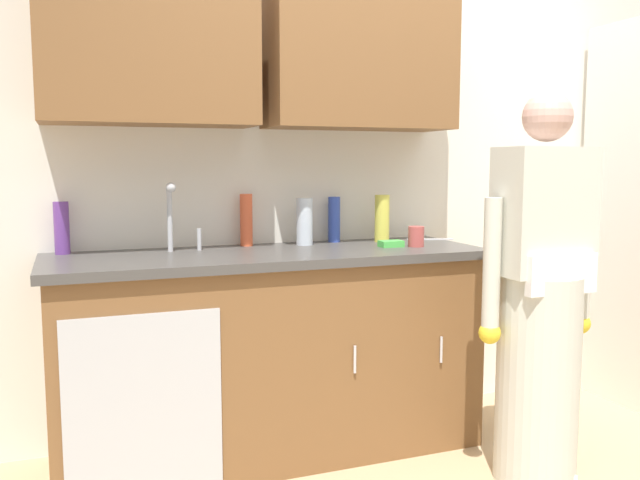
{
  "coord_description": "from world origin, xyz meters",
  "views": [
    {
      "loc": [
        -1.39,
        -2.16,
        1.33
      ],
      "look_at": [
        -0.37,
        0.55,
        1.0
      ],
      "focal_mm": 37.41,
      "sensor_mm": 36.0,
      "label": 1
    }
  ],
  "objects_px": {
    "person_at_sink": "(540,319)",
    "bottle_cleaner_spray": "(334,219)",
    "bottle_water_short": "(382,218)",
    "bottle_water_tall": "(304,222)",
    "bottle_soap": "(62,228)",
    "sink": "(185,259)",
    "cup_by_sink": "(416,237)",
    "sponge": "(391,244)",
    "bottle_dish_liquid": "(246,220)",
    "knife_on_counter": "(430,239)"
  },
  "relations": [
    {
      "from": "person_at_sink",
      "to": "bottle_cleaner_spray",
      "type": "height_order",
      "value": "person_at_sink"
    },
    {
      "from": "person_at_sink",
      "to": "bottle_cleaner_spray",
      "type": "bearing_deg",
      "value": 122.01
    },
    {
      "from": "bottle_water_short",
      "to": "bottle_water_tall",
      "type": "height_order",
      "value": "bottle_water_short"
    },
    {
      "from": "bottle_water_tall",
      "to": "bottle_soap",
      "type": "xyz_separation_m",
      "value": [
        -1.1,
        0.07,
        0.0
      ]
    },
    {
      "from": "person_at_sink",
      "to": "bottle_cleaner_spray",
      "type": "distance_m",
      "value": 1.12
    },
    {
      "from": "sink",
      "to": "person_at_sink",
      "type": "height_order",
      "value": "person_at_sink"
    },
    {
      "from": "cup_by_sink",
      "to": "bottle_soap",
      "type": "bearing_deg",
      "value": 168.53
    },
    {
      "from": "sink",
      "to": "sponge",
      "type": "bearing_deg",
      "value": -3.3
    },
    {
      "from": "bottle_dish_liquid",
      "to": "cup_by_sink",
      "type": "height_order",
      "value": "bottle_dish_liquid"
    },
    {
      "from": "person_at_sink",
      "to": "sponge",
      "type": "distance_m",
      "value": 0.77
    },
    {
      "from": "knife_on_counter",
      "to": "cup_by_sink",
      "type": "bearing_deg",
      "value": -113.61
    },
    {
      "from": "bottle_cleaner_spray",
      "to": "bottle_water_short",
      "type": "bearing_deg",
      "value": -20.88
    },
    {
      "from": "sink",
      "to": "cup_by_sink",
      "type": "relative_size",
      "value": 5.16
    },
    {
      "from": "knife_on_counter",
      "to": "bottle_dish_liquid",
      "type": "bearing_deg",
      "value": -166.41
    },
    {
      "from": "person_at_sink",
      "to": "cup_by_sink",
      "type": "relative_size",
      "value": 16.71
    },
    {
      "from": "bottle_water_tall",
      "to": "sponge",
      "type": "distance_m",
      "value": 0.43
    },
    {
      "from": "bottle_water_short",
      "to": "cup_by_sink",
      "type": "distance_m",
      "value": 0.25
    },
    {
      "from": "bottle_soap",
      "to": "cup_by_sink",
      "type": "xyz_separation_m",
      "value": [
        1.57,
        -0.32,
        -0.07
      ]
    },
    {
      "from": "bottle_soap",
      "to": "bottle_cleaner_spray",
      "type": "xyz_separation_m",
      "value": [
        1.28,
        -0.0,
        -0.0
      ]
    },
    {
      "from": "sink",
      "to": "person_at_sink",
      "type": "relative_size",
      "value": 0.31
    },
    {
      "from": "sink",
      "to": "bottle_soap",
      "type": "distance_m",
      "value": 0.56
    },
    {
      "from": "bottle_soap",
      "to": "person_at_sink",
      "type": "bearing_deg",
      "value": -25.95
    },
    {
      "from": "bottle_cleaner_spray",
      "to": "person_at_sink",
      "type": "bearing_deg",
      "value": -57.99
    },
    {
      "from": "sponge",
      "to": "cup_by_sink",
      "type": "bearing_deg",
      "value": -16.6
    },
    {
      "from": "bottle_cleaner_spray",
      "to": "sponge",
      "type": "height_order",
      "value": "bottle_cleaner_spray"
    },
    {
      "from": "bottle_dish_liquid",
      "to": "knife_on_counter",
      "type": "relative_size",
      "value": 1.04
    },
    {
      "from": "bottle_soap",
      "to": "cup_by_sink",
      "type": "height_order",
      "value": "bottle_soap"
    },
    {
      "from": "person_at_sink",
      "to": "knife_on_counter",
      "type": "xyz_separation_m",
      "value": [
        -0.06,
        0.81,
        0.25
      ]
    },
    {
      "from": "bottle_water_short",
      "to": "bottle_water_tall",
      "type": "relative_size",
      "value": 1.04
    },
    {
      "from": "bottle_water_short",
      "to": "bottle_soap",
      "type": "xyz_separation_m",
      "value": [
        -1.51,
        0.09,
        -0.0
      ]
    },
    {
      "from": "bottle_soap",
      "to": "bottle_cleaner_spray",
      "type": "height_order",
      "value": "bottle_soap"
    },
    {
      "from": "bottle_soap",
      "to": "knife_on_counter",
      "type": "height_order",
      "value": "bottle_soap"
    },
    {
      "from": "bottle_water_short",
      "to": "knife_on_counter",
      "type": "xyz_separation_m",
      "value": [
        0.28,
        -0.0,
        -0.12
      ]
    },
    {
      "from": "person_at_sink",
      "to": "bottle_water_short",
      "type": "xyz_separation_m",
      "value": [
        -0.33,
        0.81,
        0.37
      ]
    },
    {
      "from": "bottle_cleaner_spray",
      "to": "cup_by_sink",
      "type": "bearing_deg",
      "value": -47.49
    },
    {
      "from": "bottle_water_tall",
      "to": "knife_on_counter",
      "type": "xyz_separation_m",
      "value": [
        0.68,
        -0.02,
        -0.11
      ]
    },
    {
      "from": "bottle_soap",
      "to": "cup_by_sink",
      "type": "bearing_deg",
      "value": -11.47
    },
    {
      "from": "sink",
      "to": "bottle_dish_liquid",
      "type": "xyz_separation_m",
      "value": [
        0.33,
        0.23,
        0.14
      ]
    },
    {
      "from": "sponge",
      "to": "bottle_dish_liquid",
      "type": "bearing_deg",
      "value": 155.88
    },
    {
      "from": "bottle_cleaner_spray",
      "to": "cup_by_sink",
      "type": "distance_m",
      "value": 0.44
    },
    {
      "from": "bottle_water_short",
      "to": "sponge",
      "type": "distance_m",
      "value": 0.23
    },
    {
      "from": "cup_by_sink",
      "to": "sponge",
      "type": "bearing_deg",
      "value": 163.4
    },
    {
      "from": "bottle_water_tall",
      "to": "cup_by_sink",
      "type": "height_order",
      "value": "bottle_water_tall"
    },
    {
      "from": "person_at_sink",
      "to": "bottle_water_short",
      "type": "distance_m",
      "value": 0.95
    },
    {
      "from": "knife_on_counter",
      "to": "sponge",
      "type": "xyz_separation_m",
      "value": [
        -0.32,
        -0.19,
        0.01
      ]
    },
    {
      "from": "bottle_water_tall",
      "to": "bottle_cleaner_spray",
      "type": "bearing_deg",
      "value": 20.69
    },
    {
      "from": "bottle_soap",
      "to": "bottle_dish_liquid",
      "type": "xyz_separation_m",
      "value": [
        0.83,
        -0.0,
        0.01
      ]
    },
    {
      "from": "bottle_water_tall",
      "to": "bottle_soap",
      "type": "relative_size",
      "value": 1.0
    },
    {
      "from": "person_at_sink",
      "to": "knife_on_counter",
      "type": "height_order",
      "value": "person_at_sink"
    },
    {
      "from": "cup_by_sink",
      "to": "sink",
      "type": "bearing_deg",
      "value": 175.23
    }
  ]
}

